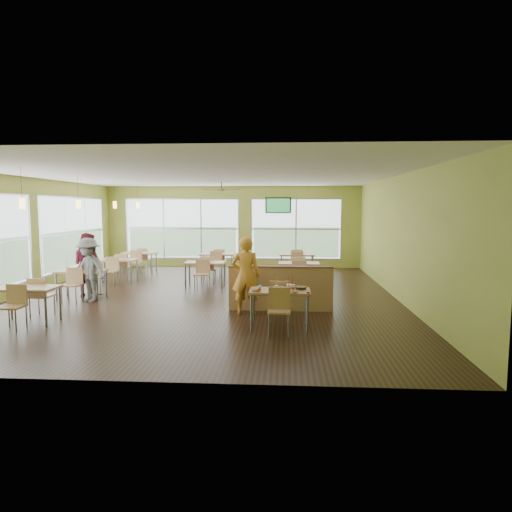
% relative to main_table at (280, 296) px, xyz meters
% --- Properties ---
extents(room, '(12.00, 12.04, 3.20)m').
position_rel_main_table_xyz_m(room, '(-2.00, 3.00, 0.97)').
color(room, black).
rests_on(room, ground).
extents(window_bays, '(9.24, 10.24, 2.38)m').
position_rel_main_table_xyz_m(window_bays, '(-4.65, 6.08, 0.85)').
color(window_bays, white).
rests_on(window_bays, room).
extents(main_table, '(1.22, 1.52, 0.87)m').
position_rel_main_table_xyz_m(main_table, '(0.00, 0.00, 0.00)').
color(main_table, tan).
rests_on(main_table, floor).
extents(half_wall_divider, '(2.40, 0.14, 1.04)m').
position_rel_main_table_xyz_m(half_wall_divider, '(0.00, 1.45, -0.11)').
color(half_wall_divider, tan).
rests_on(half_wall_divider, floor).
extents(dining_tables, '(6.92, 8.72, 0.87)m').
position_rel_main_table_xyz_m(dining_tables, '(-3.05, 4.71, -0.00)').
color(dining_tables, tan).
rests_on(dining_tables, floor).
extents(pendant_lights, '(0.11, 7.31, 0.86)m').
position_rel_main_table_xyz_m(pendant_lights, '(-5.20, 3.68, 1.82)').
color(pendant_lights, '#2D2119').
rests_on(pendant_lights, ceiling).
extents(ceiling_fan, '(1.25, 1.25, 0.29)m').
position_rel_main_table_xyz_m(ceiling_fan, '(-2.00, 6.00, 2.32)').
color(ceiling_fan, '#2D2119').
rests_on(ceiling_fan, ceiling).
extents(tv_backwall, '(1.00, 0.07, 0.60)m').
position_rel_main_table_xyz_m(tv_backwall, '(-0.20, 8.90, 1.82)').
color(tv_backwall, black).
rests_on(tv_backwall, wall_back).
extents(man_plaid, '(0.64, 0.42, 1.75)m').
position_rel_main_table_xyz_m(man_plaid, '(-0.77, 1.05, 0.24)').
color(man_plaid, orange).
rests_on(man_plaid, floor).
extents(patron_maroon, '(1.00, 0.89, 1.70)m').
position_rel_main_table_xyz_m(patron_maroon, '(-5.18, 2.86, 0.22)').
color(patron_maroon, maroon).
rests_on(patron_maroon, floor).
extents(patron_grey, '(1.20, 0.96, 1.62)m').
position_rel_main_table_xyz_m(patron_grey, '(-4.85, 2.16, 0.18)').
color(patron_grey, slate).
rests_on(patron_grey, floor).
extents(cup_blue, '(0.08, 0.08, 0.30)m').
position_rel_main_table_xyz_m(cup_blue, '(-0.39, -0.20, 0.18)').
color(cup_blue, white).
rests_on(cup_blue, main_table).
extents(cup_yellow, '(0.08, 0.08, 0.30)m').
position_rel_main_table_xyz_m(cup_yellow, '(-0.06, -0.14, 0.18)').
color(cup_yellow, white).
rests_on(cup_yellow, main_table).
extents(cup_red_near, '(0.10, 0.10, 0.35)m').
position_rel_main_table_xyz_m(cup_red_near, '(0.18, -0.06, 0.19)').
color(cup_red_near, white).
rests_on(cup_red_near, main_table).
extents(cup_red_far, '(0.10, 0.10, 0.36)m').
position_rel_main_table_xyz_m(cup_red_far, '(0.25, -0.12, 0.19)').
color(cup_red_far, white).
rests_on(cup_red_far, main_table).
extents(food_basket, '(0.25, 0.25, 0.06)m').
position_rel_main_table_xyz_m(food_basket, '(0.42, 0.09, 0.15)').
color(food_basket, black).
rests_on(food_basket, main_table).
extents(ketchup_cup, '(0.06, 0.06, 0.03)m').
position_rel_main_table_xyz_m(ketchup_cup, '(0.55, -0.30, 0.13)').
color(ketchup_cup, '#AF0303').
rests_on(ketchup_cup, main_table).
extents(wrapper_left, '(0.18, 0.16, 0.04)m').
position_rel_main_table_xyz_m(wrapper_left, '(-0.45, -0.20, 0.14)').
color(wrapper_left, '#8B6543').
rests_on(wrapper_left, main_table).
extents(wrapper_mid, '(0.26, 0.24, 0.05)m').
position_rel_main_table_xyz_m(wrapper_mid, '(0.05, 0.09, 0.15)').
color(wrapper_mid, '#8B6543').
rests_on(wrapper_mid, main_table).
extents(wrapper_right, '(0.15, 0.15, 0.03)m').
position_rel_main_table_xyz_m(wrapper_right, '(0.30, -0.30, 0.13)').
color(wrapper_right, '#8B6543').
rests_on(wrapper_right, main_table).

